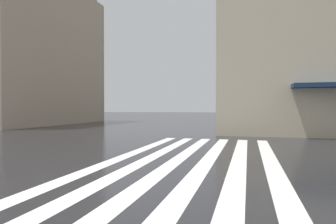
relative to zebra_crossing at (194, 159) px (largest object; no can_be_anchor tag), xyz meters
name	(u,v)px	position (x,y,z in m)	size (l,w,h in m)	color
ground_plane	(108,186)	(-4.00, 1.22, 0.00)	(220.00, 220.00, 0.00)	black
zebra_crossing	(194,159)	(0.00, 0.00, 0.00)	(13.00, 5.50, 0.01)	silver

